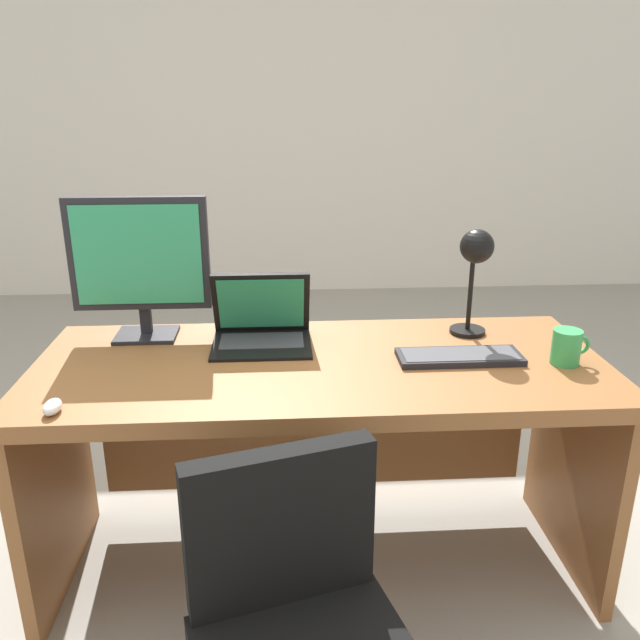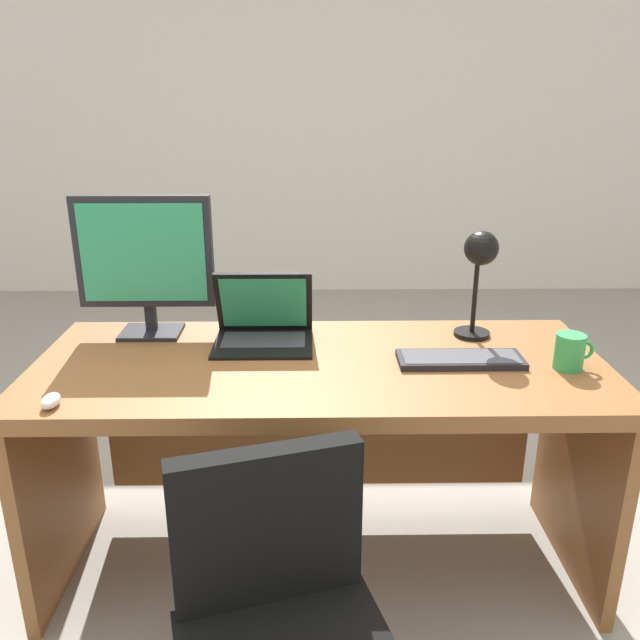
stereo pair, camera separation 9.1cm
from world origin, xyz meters
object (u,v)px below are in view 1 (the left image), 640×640
object	(u,v)px
laptop	(261,321)
desk_lamp	(475,260)
desk	(320,411)
keyboard	(459,357)
mouse	(52,407)
monitor	(139,259)
coffee_mug	(567,347)

from	to	relation	value
laptop	desk_lamp	size ratio (longest dim) A/B	0.88
laptop	desk_lamp	world-z (taller)	desk_lamp
desk	keyboard	world-z (taller)	keyboard
desk	keyboard	size ratio (longest dim) A/B	4.61
mouse	desk_lamp	world-z (taller)	desk_lamp
monitor	laptop	xyz separation A→B (m)	(0.39, -0.06, -0.20)
mouse	laptop	bearing A→B (deg)	42.15
mouse	desk_lamp	size ratio (longest dim) A/B	0.21
laptop	coffee_mug	bearing A→B (deg)	-14.99
monitor	coffee_mug	size ratio (longest dim) A/B	4.05
coffee_mug	desk	bearing A→B (deg)	171.58
desk	mouse	distance (m)	0.81
desk_lamp	monitor	bearing A→B (deg)	177.04
laptop	coffee_mug	xyz separation A→B (m)	(0.92, -0.25, -0.02)
coffee_mug	monitor	bearing A→B (deg)	166.67
desk	monitor	bearing A→B (deg)	160.63
monitor	coffee_mug	distance (m)	1.36
keyboard	coffee_mug	world-z (taller)	coffee_mug
desk_lamp	laptop	bearing A→B (deg)	-179.39
mouse	desk_lamp	bearing A→B (deg)	21.50
desk	monitor	world-z (taller)	monitor
keyboard	desk_lamp	xyz separation A→B (m)	(0.09, 0.21, 0.25)
desk_lamp	coffee_mug	world-z (taller)	desk_lamp
desk	desk_lamp	bearing A→B (deg)	15.67
desk	keyboard	bearing A→B (deg)	-8.30
mouse	coffee_mug	distance (m)	1.46
keyboard	mouse	xyz separation A→B (m)	(-1.13, -0.27, 0.01)
keyboard	mouse	distance (m)	1.16
laptop	desk_lamp	bearing A→B (deg)	0.61
keyboard	coffee_mug	distance (m)	0.32
monitor	mouse	xyz separation A→B (m)	(-0.14, -0.54, -0.25)
monitor	desk_lamp	world-z (taller)	monitor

